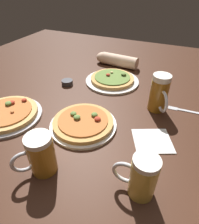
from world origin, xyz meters
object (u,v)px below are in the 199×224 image
(fork_left, at_px, (192,112))
(beer_mug_dark, at_px, (40,155))
(pizza_plate_far, at_px, (112,80))
(diner_arm, at_px, (115,60))
(beer_mug_pale, at_px, (142,177))
(beer_mug_amber, at_px, (159,94))
(pizza_plate_near, at_px, (83,123))
(napkin_folded, at_px, (152,140))
(ramekin_sauce, at_px, (67,82))
(pizza_plate_side, at_px, (7,114))

(fork_left, bearing_deg, beer_mug_dark, -128.92)
(pizza_plate_far, distance_m, diner_arm, 0.25)
(fork_left, bearing_deg, beer_mug_pale, -104.42)
(beer_mug_amber, bearing_deg, pizza_plate_near, -136.49)
(napkin_folded, bearing_deg, pizza_plate_near, -174.56)
(pizza_plate_far, height_order, beer_mug_dark, beer_mug_dark)
(fork_left, bearing_deg, napkin_folded, -116.47)
(pizza_plate_far, relative_size, beer_mug_dark, 2.16)
(beer_mug_pale, bearing_deg, napkin_folded, 91.32)
(pizza_plate_far, relative_size, ramekin_sauce, 4.88)
(pizza_plate_far, height_order, fork_left, pizza_plate_far)
(pizza_plate_side, relative_size, beer_mug_amber, 1.71)
(pizza_plate_side, xyz_separation_m, napkin_folded, (0.63, 0.11, -0.01))
(fork_left, height_order, diner_arm, diner_arm)
(pizza_plate_near, bearing_deg, diner_arm, 98.69)
(pizza_plate_near, distance_m, fork_left, 0.52)
(beer_mug_dark, distance_m, napkin_folded, 0.42)
(beer_mug_dark, height_order, fork_left, beer_mug_dark)
(pizza_plate_side, bearing_deg, pizza_plate_near, 13.66)
(beer_mug_dark, bearing_deg, diner_arm, 95.24)
(beer_mug_pale, bearing_deg, pizza_plate_far, 117.40)
(pizza_plate_near, height_order, beer_mug_amber, beer_mug_amber)
(pizza_plate_far, xyz_separation_m, ramekin_sauce, (-0.23, -0.14, -0.00))
(ramekin_sauce, bearing_deg, pizza_plate_near, -48.38)
(beer_mug_pale, distance_m, ramekin_sauce, 0.74)
(beer_mug_amber, relative_size, fork_left, 0.77)
(pizza_plate_side, xyz_separation_m, beer_mug_dark, (0.33, -0.17, 0.06))
(beer_mug_amber, xyz_separation_m, ramekin_sauce, (-0.52, 0.04, -0.07))
(pizza_plate_near, bearing_deg, ramekin_sauce, 131.62)
(beer_mug_amber, relative_size, napkin_folded, 1.22)
(pizza_plate_side, bearing_deg, ramekin_sauce, 77.16)
(pizza_plate_near, height_order, diner_arm, diner_arm)
(pizza_plate_far, xyz_separation_m, fork_left, (0.45, -0.13, -0.01))
(beer_mug_dark, xyz_separation_m, diner_arm, (-0.08, 0.92, -0.03))
(napkin_folded, relative_size, diner_arm, 0.48)
(pizza_plate_side, bearing_deg, beer_mug_dark, -27.35)
(diner_arm, bearing_deg, napkin_folded, -58.45)
(pizza_plate_near, bearing_deg, beer_mug_dark, -94.01)
(pizza_plate_near, xyz_separation_m, napkin_folded, (0.29, 0.03, -0.01))
(beer_mug_pale, relative_size, diner_arm, 0.49)
(pizza_plate_near, xyz_separation_m, diner_arm, (-0.10, 0.67, 0.02))
(pizza_plate_side, distance_m, diner_arm, 0.79)
(pizza_plate_far, relative_size, pizza_plate_side, 1.03)
(napkin_folded, xyz_separation_m, diner_arm, (-0.39, 0.64, 0.04))
(pizza_plate_near, bearing_deg, pizza_plate_side, -166.34)
(pizza_plate_near, xyz_separation_m, pizza_plate_side, (-0.34, -0.08, -0.00))
(pizza_plate_near, relative_size, pizza_plate_far, 0.91)
(pizza_plate_near, bearing_deg, beer_mug_amber, 43.51)
(ramekin_sauce, bearing_deg, beer_mug_dark, -66.09)
(fork_left, bearing_deg, pizza_plate_side, -153.77)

